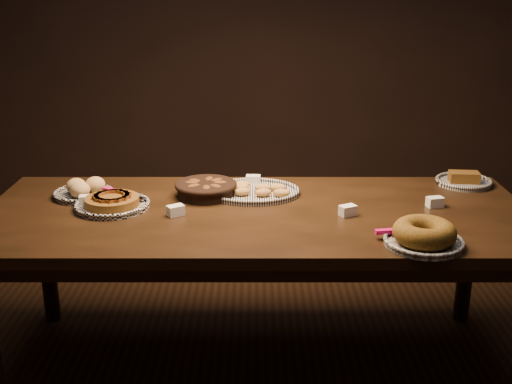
{
  "coord_description": "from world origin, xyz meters",
  "views": [
    {
      "loc": [
        -0.0,
        -2.63,
        1.72
      ],
      "look_at": [
        -0.0,
        0.05,
        0.82
      ],
      "focal_mm": 45.0,
      "sensor_mm": 36.0,
      "label": 1
    }
  ],
  "objects_px": {
    "apple_tart_plate": "(112,203)",
    "madeleine_platter": "(252,191)",
    "buffet_table": "(257,226)",
    "bundt_cake_plate": "(424,235)"
  },
  "relations": [
    {
      "from": "buffet_table",
      "to": "bundt_cake_plate",
      "type": "xyz_separation_m",
      "value": [
        0.63,
        -0.38,
        0.11
      ]
    },
    {
      "from": "apple_tart_plate",
      "to": "madeleine_platter",
      "type": "height_order",
      "value": "apple_tart_plate"
    },
    {
      "from": "madeleine_platter",
      "to": "bundt_cake_plate",
      "type": "distance_m",
      "value": 0.89
    },
    {
      "from": "apple_tart_plate",
      "to": "madeleine_platter",
      "type": "relative_size",
      "value": 0.83
    },
    {
      "from": "buffet_table",
      "to": "apple_tart_plate",
      "type": "xyz_separation_m",
      "value": [
        -0.64,
        0.04,
        0.1
      ]
    },
    {
      "from": "madeleine_platter",
      "to": "bundt_cake_plate",
      "type": "bearing_deg",
      "value": -58.11
    },
    {
      "from": "buffet_table",
      "to": "apple_tart_plate",
      "type": "distance_m",
      "value": 0.65
    },
    {
      "from": "buffet_table",
      "to": "bundt_cake_plate",
      "type": "distance_m",
      "value": 0.75
    },
    {
      "from": "buffet_table",
      "to": "madeleine_platter",
      "type": "bearing_deg",
      "value": 96.4
    },
    {
      "from": "buffet_table",
      "to": "apple_tart_plate",
      "type": "height_order",
      "value": "apple_tart_plate"
    }
  ]
}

